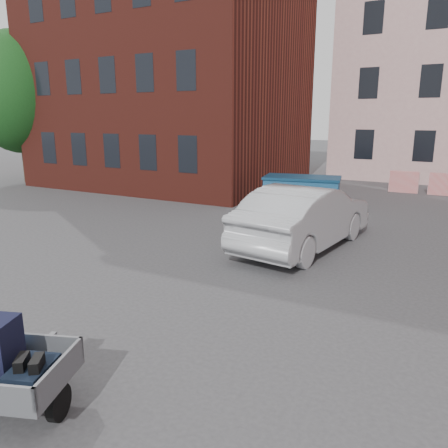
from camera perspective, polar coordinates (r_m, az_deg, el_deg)
The scene contains 7 objects.
ground at distance 9.03m, azimuth -5.28°, elevation -8.84°, with size 120.00×120.00×0.00m, color #38383A.
building_brick at distance 24.40m, azimuth -6.70°, elevation 22.06°, with size 12.00×10.00×14.00m, color #591E16.
far_building at distance 38.00m, azimuth -12.71°, elevation 14.31°, with size 6.00×6.00×8.00m, color maroon.
tree at distance 26.12m, azimuth -25.26°, elevation 16.31°, with size 5.28×5.28×8.30m.
barriers at distance 22.14m, azimuth 26.80°, elevation 4.64°, with size 4.70×0.18×1.00m.
dumpster at distance 17.39m, azimuth 10.10°, elevation 4.16°, with size 3.14×2.02×1.22m.
silver_car at distance 11.96m, azimuth 10.49°, elevation 0.95°, with size 1.80×5.18×1.71m, color #AAADB2.
Camera 1 is at (4.63, -6.93, 3.47)m, focal length 35.00 mm.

